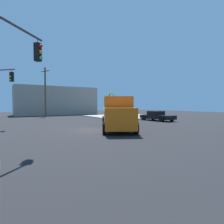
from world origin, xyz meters
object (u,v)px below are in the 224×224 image
palm_tree_far (110,100)px  utility_pole (45,91)px  pickup_black (157,116)px  delivery_truck (117,112)px  vending_machine_red (115,112)px

palm_tree_far → utility_pole: (-12.36, 3.11, 1.56)m
utility_pole → pickup_black: bearing=-56.4°
delivery_truck → utility_pole: utility_pole is taller
pickup_black → vending_machine_red: vending_machine_red is taller
pickup_black → palm_tree_far: bearing=87.6°
pickup_black → delivery_truck: bearing=-154.3°
vending_machine_red → delivery_truck: bearing=-120.6°
vending_machine_red → palm_tree_far: bearing=68.3°
vending_machine_red → utility_pole: 13.97m
palm_tree_far → utility_pole: 12.84m
delivery_truck → utility_pole: size_ratio=0.90×
palm_tree_far → utility_pole: utility_pole is taller
palm_tree_far → vending_machine_red: bearing=-111.7°
pickup_black → palm_tree_far: 14.83m
vending_machine_red → palm_tree_far: palm_tree_far is taller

